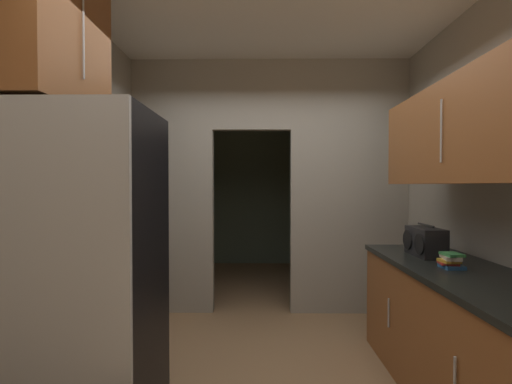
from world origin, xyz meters
TOP-DOWN VIEW (x-y plane):
  - kitchen_overhead_slab at (0.00, 0.47)m, footprint 3.50×7.16m
  - kitchen_partition at (0.05, 1.58)m, footprint 3.10×0.12m
  - adjoining_room_shell at (0.00, 3.34)m, footprint 3.10×2.60m
  - refrigerator at (-1.13, -0.37)m, footprint 0.79×0.76m
  - lower_cabinet_run at (1.21, -0.21)m, footprint 0.68×2.08m
  - upper_cabinet_counterside at (1.21, -0.21)m, footprint 0.36×1.87m
  - upper_cabinet_fridgeside at (-1.37, -0.27)m, footprint 0.36×0.87m
  - boombox at (1.17, 0.31)m, footprint 0.19×0.37m
  - book_stack at (1.15, -0.10)m, footprint 0.14×0.17m

SIDE VIEW (x-z plane):
  - lower_cabinet_run at x=1.21m, z-range 0.00..0.89m
  - refrigerator at x=-1.13m, z-range 0.00..1.88m
  - book_stack at x=1.15m, z-range 0.89..0.99m
  - boombox at x=1.17m, z-range 0.88..1.13m
  - adjoining_room_shell at x=0.00m, z-range 0.00..2.84m
  - kitchen_partition at x=0.05m, z-range 0.10..2.94m
  - upper_cabinet_counterside at x=1.21m, z-range 1.45..2.11m
  - upper_cabinet_fridgeside at x=-1.37m, z-range 1.91..2.82m
  - kitchen_overhead_slab at x=0.00m, z-range 2.84..2.90m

